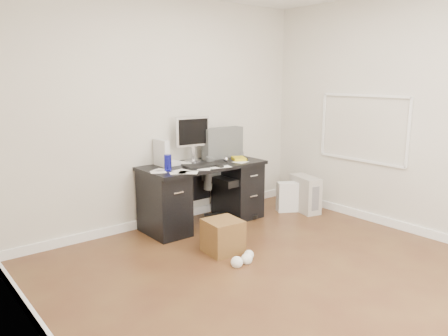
# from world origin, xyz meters

# --- Properties ---
(ground) EXTENTS (4.00, 4.00, 0.00)m
(ground) POSITION_xyz_m (0.00, 0.00, 0.00)
(ground) COLOR #492617
(ground) RESTS_ON ground
(room_shell) EXTENTS (4.02, 4.02, 2.71)m
(room_shell) POSITION_xyz_m (0.03, 0.03, 1.66)
(room_shell) COLOR beige
(room_shell) RESTS_ON ground
(desk) EXTENTS (1.50, 0.70, 0.75)m
(desk) POSITION_xyz_m (0.30, 1.65, 0.40)
(desk) COLOR black
(desk) RESTS_ON ground
(loose_papers) EXTENTS (1.10, 0.60, 0.00)m
(loose_papers) POSITION_xyz_m (0.10, 1.60, 0.75)
(loose_papers) COLOR white
(loose_papers) RESTS_ON desk
(lcd_monitor) EXTENTS (0.47, 0.31, 0.56)m
(lcd_monitor) POSITION_xyz_m (0.29, 1.84, 1.03)
(lcd_monitor) COLOR silver
(lcd_monitor) RESTS_ON desk
(keyboard) EXTENTS (0.51, 0.21, 0.03)m
(keyboard) POSITION_xyz_m (0.23, 1.50, 0.76)
(keyboard) COLOR black
(keyboard) RESTS_ON desk
(computer_mouse) EXTENTS (0.06, 0.06, 0.06)m
(computer_mouse) POSITION_xyz_m (0.60, 1.58, 0.78)
(computer_mouse) COLOR silver
(computer_mouse) RESTS_ON desk
(travel_mug) EXTENTS (0.09, 0.09, 0.18)m
(travel_mug) POSITION_xyz_m (-0.23, 1.57, 0.84)
(travel_mug) COLOR #151795
(travel_mug) RESTS_ON desk
(white_binder) EXTENTS (0.12, 0.27, 0.31)m
(white_binder) POSITION_xyz_m (-0.15, 1.85, 0.90)
(white_binder) COLOR silver
(white_binder) RESTS_ON desk
(magazine_file) EXTENTS (0.14, 0.22, 0.25)m
(magazine_file) POSITION_xyz_m (0.85, 1.90, 0.87)
(magazine_file) COLOR #A87F51
(magazine_file) RESTS_ON desk
(pen_cup) EXTENTS (0.11, 0.11, 0.23)m
(pen_cup) POSITION_xyz_m (0.68, 1.79, 0.86)
(pen_cup) COLOR #553418
(pen_cup) RESTS_ON desk
(yellow_book) EXTENTS (0.24, 0.26, 0.04)m
(yellow_book) POSITION_xyz_m (0.80, 1.56, 0.77)
(yellow_book) COLOR gold
(yellow_book) RESTS_ON desk
(paper_remote) EXTENTS (0.29, 0.26, 0.02)m
(paper_remote) POSITION_xyz_m (0.35, 1.39, 0.76)
(paper_remote) COLOR white
(paper_remote) RESTS_ON desk
(office_chair) EXTENTS (0.65, 0.65, 1.14)m
(office_chair) POSITION_xyz_m (0.73, 1.63, 0.57)
(office_chair) COLOR #4A4C4A
(office_chair) RESTS_ON ground
(pc_tower) EXTENTS (0.33, 0.52, 0.48)m
(pc_tower) POSITION_xyz_m (1.66, 1.20, 0.24)
(pc_tower) COLOR #BAB3A8
(pc_tower) RESTS_ON ground
(shopping_bag) EXTENTS (0.36, 0.32, 0.40)m
(shopping_bag) POSITION_xyz_m (1.48, 1.34, 0.20)
(shopping_bag) COLOR white
(shopping_bag) RESTS_ON ground
(wicker_basket) EXTENTS (0.38, 0.38, 0.35)m
(wicker_basket) POSITION_xyz_m (-0.07, 0.80, 0.17)
(wicker_basket) COLOR #523318
(wicker_basket) RESTS_ON ground
(desk_printer) EXTENTS (0.40, 0.36, 0.19)m
(desk_printer) POSITION_xyz_m (0.93, 1.81, 0.10)
(desk_printer) COLOR slate
(desk_printer) RESTS_ON ground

